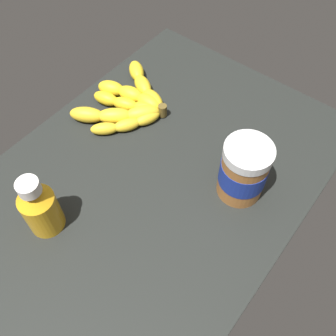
{
  "coord_description": "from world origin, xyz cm",
  "views": [
    {
      "loc": [
        -32.26,
        -30.19,
        66.56
      ],
      "look_at": [
        2.02,
        -3.14,
        4.37
      ],
      "focal_mm": 40.83,
      "sensor_mm": 36.0,
      "label": 1
    }
  ],
  "objects": [
    {
      "name": "honey_bottle",
      "position": [
        -20.13,
        8.89,
        6.37
      ],
      "size": [
        6.63,
        6.63,
        14.16
      ],
      "color": "gold",
      "rests_on": "ground_plane"
    },
    {
      "name": "peanut_butter_jar",
      "position": [
        9.17,
        -15.89,
        6.65
      ],
      "size": [
        9.29,
        9.29,
        13.46
      ],
      "color": "#9E602D",
      "rests_on": "ground_plane"
    },
    {
      "name": "ground_plane",
      "position": [
        0.0,
        0.0,
        -2.16
      ],
      "size": [
        85.62,
        59.15,
        4.32
      ],
      "primitive_type": "cube",
      "color": "black"
    },
    {
      "name": "banana_bunch",
      "position": [
        12.44,
        17.02,
        1.73
      ],
      "size": [
        25.54,
        19.11,
        3.72
      ],
      "color": "yellow",
      "rests_on": "ground_plane"
    }
  ]
}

